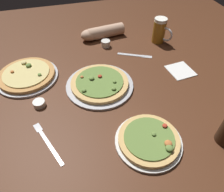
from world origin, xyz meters
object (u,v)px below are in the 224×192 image
pizza_plate_far (100,84)px  ramekin_butter (106,44)px  beer_mug_amber (160,31)px  ramekin_sauce (39,103)px  fork_left (47,142)px  napkin_folded (180,70)px  knife_right (135,55)px  diner_arm (101,33)px  pizza_plate_near (149,140)px  pizza_plate_side (27,75)px

pizza_plate_far → ramekin_butter: pizza_plate_far is taller
pizza_plate_far → beer_mug_amber: 0.56m
ramekin_sauce → fork_left: size_ratio=0.24×
ramekin_sauce → napkin_folded: ramekin_sauce is taller
ramekin_butter → knife_right: (0.14, -0.15, -0.02)m
ramekin_butter → diner_arm: diner_arm is taller
napkin_folded → knife_right: 0.28m
ramekin_butter → knife_right: size_ratio=0.29×
ramekin_sauce → fork_left: 0.21m
pizza_plate_far → beer_mug_amber: beer_mug_amber is taller
fork_left → diner_arm: diner_arm is taller
fork_left → pizza_plate_near: bearing=-15.8°
knife_right → pizza_plate_side: bearing=-176.3°
ramekin_sauce → ramekin_butter: bearing=44.2°
beer_mug_amber → pizza_plate_near: bearing=-117.3°
pizza_plate_near → diner_arm: bearing=89.2°
pizza_plate_near → pizza_plate_side: (-0.46, 0.54, -0.00)m
diner_arm → pizza_plate_near: bearing=-90.8°
pizza_plate_near → pizza_plate_side: size_ratio=0.83×
beer_mug_amber → diner_arm: beer_mug_amber is taller
ramekin_butter → fork_left: size_ratio=0.25×
pizza_plate_far → ramekin_sauce: 0.30m
beer_mug_amber → napkin_folded: (-0.01, -0.31, -0.07)m
ramekin_sauce → diner_arm: bearing=51.2°
pizza_plate_side → knife_right: pizza_plate_side is taller
pizza_plate_near → diner_arm: 0.83m
beer_mug_amber → ramekin_sauce: size_ratio=2.84×
pizza_plate_far → beer_mug_amber: size_ratio=2.18×
pizza_plate_far → knife_right: bearing=38.1°
ramekin_butter → fork_left: bearing=-122.7°
fork_left → ramekin_sauce: bearing=96.0°
pizza_plate_far → napkin_folded: pizza_plate_far is taller
pizza_plate_near → napkin_folded: 0.51m
napkin_folded → knife_right: bearing=132.5°
napkin_folded → fork_left: bearing=-160.0°
ramekin_sauce → pizza_plate_far: bearing=10.2°
ramekin_sauce → knife_right: (0.56, 0.26, -0.01)m
ramekin_sauce → napkin_folded: 0.75m
beer_mug_amber → ramekin_sauce: beer_mug_amber is taller
pizza_plate_side → beer_mug_amber: size_ratio=2.05×
ramekin_sauce → pizza_plate_near: bearing=-38.3°
pizza_plate_near → fork_left: size_ratio=1.16×
napkin_folded → fork_left: (-0.72, -0.26, -0.00)m
fork_left → pizza_plate_far: bearing=43.9°
pizza_plate_side → knife_right: size_ratio=1.64×
beer_mug_amber → pizza_plate_side: bearing=-169.6°
beer_mug_amber → napkin_folded: bearing=-92.0°
pizza_plate_far → pizza_plate_side: bearing=154.4°
ramekin_sauce → ramekin_butter: 0.58m
napkin_folded → knife_right: (-0.19, 0.21, -0.00)m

